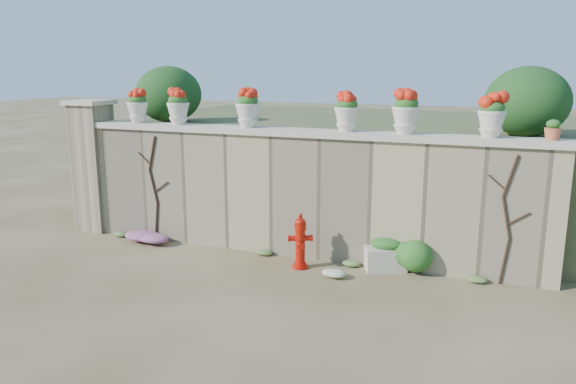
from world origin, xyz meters
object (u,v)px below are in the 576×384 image
at_px(planter_box, 386,255).
at_px(terracotta_pot, 553,131).
at_px(urn_pot_0, 138,106).
at_px(fire_hydrant, 300,241).

relative_size(planter_box, terracotta_pot, 2.57).
distance_m(urn_pot_0, terracotta_pot, 6.80).
bearing_deg(fire_hydrant, urn_pot_0, 145.06).
height_order(planter_box, terracotta_pot, terracotta_pot).
height_order(planter_box, urn_pot_0, urn_pot_0).
bearing_deg(planter_box, terracotta_pot, -16.88).
xyz_separation_m(fire_hydrant, planter_box, (1.26, 0.39, -0.20)).
xyz_separation_m(planter_box, terracotta_pot, (2.19, 0.25, 1.99)).
distance_m(planter_box, terracotta_pot, 2.97).
bearing_deg(urn_pot_0, terracotta_pot, 0.00).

